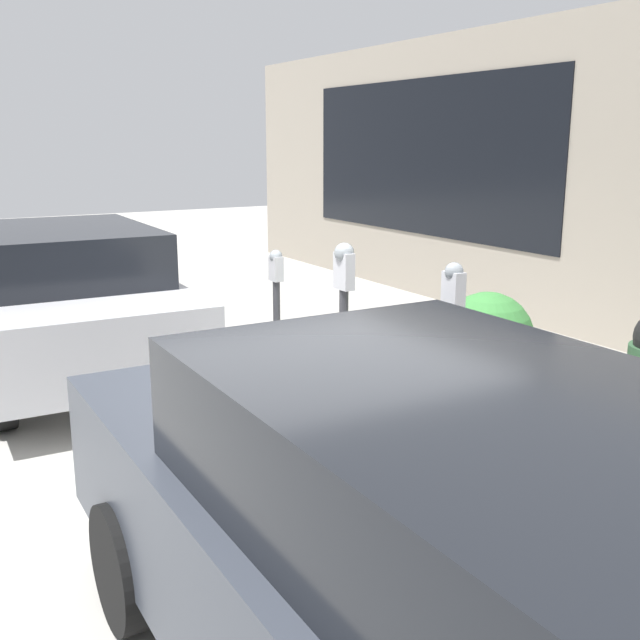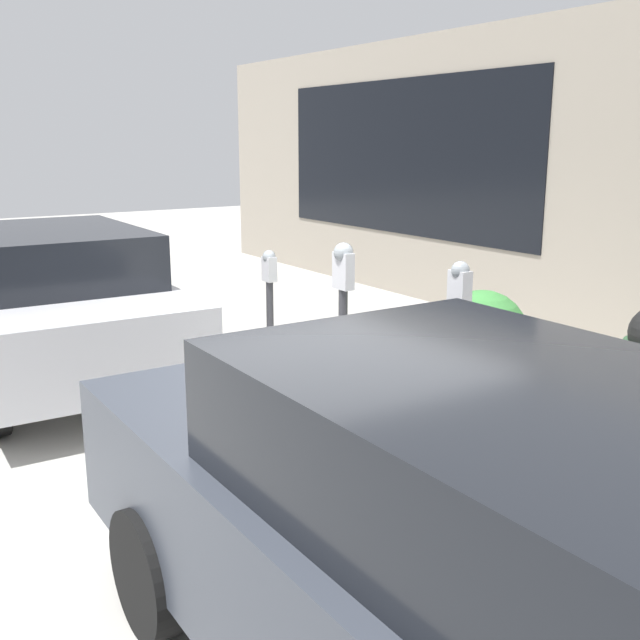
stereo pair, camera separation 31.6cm
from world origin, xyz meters
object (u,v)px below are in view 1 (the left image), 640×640
Objects in this scene: parking_meter_middle at (277,302)px; parked_car_front at (446,572)px; parking_meter_second at (344,306)px; parking_meter_nearest at (452,331)px; planter_box at (486,365)px; parked_car_middle at (64,297)px.

parked_car_front reaches higher than parking_meter_middle.
parking_meter_nearest is at bearing -176.88° from parking_meter_second.
parked_car_front is (-4.26, 1.50, -0.06)m from parking_meter_middle.
parked_car_front is (-3.05, 1.48, -0.25)m from parking_meter_second.
parking_meter_nearest is 1.01× the size of parking_meter_second.
planter_box is 4.27m from parked_car_middle.
parking_meter_middle is 2.01m from planter_box.
parking_meter_nearest is at bearing -39.82° from parked_car_front.
parking_meter_nearest is at bearing 127.72° from planter_box.
parking_meter_second is at bearing 77.30° from planter_box.
planter_box is at bearing -44.44° from parked_car_front.
parked_car_front is at bearing 139.51° from parking_meter_nearest.
planter_box is at bearing -135.49° from parked_car_middle.
parking_meter_nearest is 1.69m from planter_box.
parked_car_middle is (5.89, 0.11, -0.01)m from parked_car_front.
parking_meter_nearest is 0.37× the size of parked_car_middle.
parking_meter_nearest reaches higher than parked_car_middle.
parked_car_front reaches higher than planter_box.
planter_box is at bearing -102.70° from parking_meter_second.
parked_car_front is at bearing 134.88° from planter_box.
planter_box is (0.94, -1.22, -0.68)m from parking_meter_nearest.
planter_box is at bearing -139.61° from parking_meter_middle.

